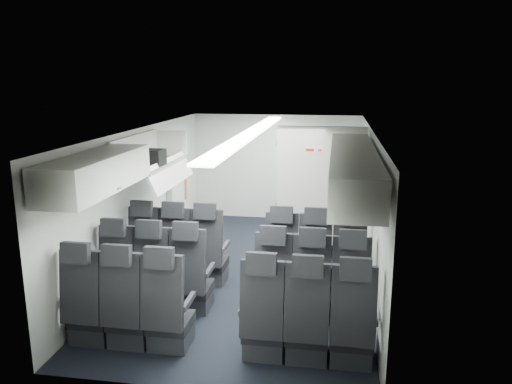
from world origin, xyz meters
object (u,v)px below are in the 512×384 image
(galley_unit, at_px, (322,178))
(carry_on_bag, at_px, (150,158))
(seat_row_rear, at_px, (215,318))
(seat_row_front, at_px, (245,259))
(seat_row_mid, at_px, (232,284))
(flight_attendant, at_px, (288,187))
(boarding_door, at_px, (178,185))

(galley_unit, xyz_separation_m, carry_on_bag, (-2.32, -3.16, 0.84))
(galley_unit, bearing_deg, seat_row_rear, -100.65)
(seat_row_front, xyz_separation_m, seat_row_mid, (0.00, -0.90, 0.00))
(seat_row_mid, bearing_deg, seat_row_rear, -90.00)
(seat_row_front, relative_size, seat_row_mid, 1.00)
(flight_attendant, distance_m, carry_on_bag, 2.96)
(seat_row_front, relative_size, galley_unit, 1.75)
(seat_row_front, bearing_deg, seat_row_mid, -90.00)
(seat_row_rear, bearing_deg, seat_row_front, 90.00)
(flight_attendant, bearing_deg, galley_unit, -37.75)
(seat_row_mid, xyz_separation_m, carry_on_bag, (-1.37, 0.99, 1.38))
(galley_unit, bearing_deg, boarding_door, -155.72)
(seat_row_rear, distance_m, carry_on_bag, 2.72)
(seat_row_front, xyz_separation_m, seat_row_rear, (0.00, -1.80, 0.00))
(seat_row_front, distance_m, seat_row_rear, 1.80)
(seat_row_rear, distance_m, boarding_door, 4.25)
(seat_row_front, distance_m, boarding_door, 2.71)
(seat_row_front, bearing_deg, flight_attendant, 81.29)
(boarding_door, xyz_separation_m, carry_on_bag, (0.27, -1.99, 0.83))
(seat_row_mid, xyz_separation_m, seat_row_rear, (0.00, -0.90, 0.00))
(carry_on_bag, bearing_deg, flight_attendant, 57.02)
(seat_row_rear, relative_size, galley_unit, 1.75)
(seat_row_mid, height_order, carry_on_bag, carry_on_bag)
(seat_row_mid, xyz_separation_m, flight_attendant, (0.36, 3.24, 0.53))
(seat_row_front, height_order, carry_on_bag, carry_on_bag)
(seat_row_rear, xyz_separation_m, galley_unit, (0.95, 5.05, 0.55))
(seat_row_mid, distance_m, galley_unit, 4.30)
(galley_unit, relative_size, boarding_door, 1.02)
(galley_unit, xyz_separation_m, flight_attendant, (-0.59, -0.91, -0.02))
(flight_attendant, bearing_deg, seat_row_rear, 170.24)
(seat_row_mid, distance_m, carry_on_bag, 2.19)
(galley_unit, distance_m, boarding_door, 2.84)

